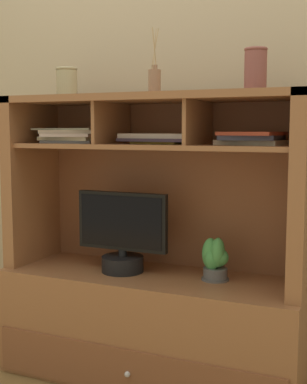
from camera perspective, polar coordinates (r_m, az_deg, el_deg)
The scene contains 11 objects.
floor_plane at distance 2.53m, azimuth 0.00°, elevation -19.28°, with size 6.00×6.00×0.02m, color brown.
back_wall at distance 2.54m, azimuth 2.57°, elevation 13.55°, with size 6.00×0.02×2.80m, color tan.
media_console at distance 2.39m, azimuth 0.07°, elevation -10.66°, with size 1.33×0.52×1.24m.
tv_monitor at distance 2.35m, azimuth -3.38°, elevation -5.01°, with size 0.42×0.19×0.36m.
potted_orchid at distance 2.25m, azimuth 6.66°, elevation -7.20°, with size 0.12×0.12×0.18m.
magazine_stack_left at distance 2.15m, azimuth 10.54°, elevation 5.73°, with size 0.27×0.26×0.05m.
magazine_stack_centre at distance 2.47m, azimuth -8.56°, elevation 6.04°, with size 0.33×0.27×0.07m.
magazine_stack_right at distance 2.30m, azimuth 1.05°, elevation 5.80°, with size 0.35×0.30×0.04m.
diffuser_bottle at distance 2.29m, azimuth 0.11°, elevation 11.84°, with size 0.05×0.05×0.28m.
ceramic_vase at distance 2.15m, azimuth 10.91°, elevation 12.79°, with size 0.09×0.09×0.17m.
accent_vase at distance 2.48m, azimuth -9.35°, elevation 11.59°, with size 0.10×0.10×0.13m.
Camera 1 is at (0.92, -2.07, 1.10)m, focal length 49.59 mm.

